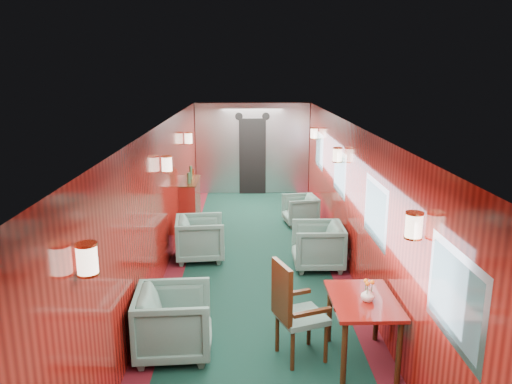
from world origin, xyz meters
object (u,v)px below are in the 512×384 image
dining_table (363,309)px  side_chair (293,307)px  armchair_left_near (174,322)px  credenza (190,203)px  armchair_left_far (200,238)px  armchair_right_near (318,246)px  armchair_right_far (300,210)px

dining_table → side_chair: bearing=174.9°
armchair_left_near → credenza: bearing=0.2°
side_chair → armchair_left_far: side_chair is taller
credenza → armchair_right_near: size_ratio=1.55×
armchair_left_near → armchair_right_far: armchair_left_near is taller
dining_table → armchair_right_far: (-0.14, 5.17, -0.33)m
credenza → armchair_right_near: (2.35, -2.25, -0.14)m
credenza → armchair_right_far: credenza is taller
armchair_left_near → armchair_left_far: armchair_left_near is taller
armchair_left_near → armchair_left_far: 2.99m
armchair_right_near → armchair_right_far: armchair_right_near is taller
dining_table → armchair_left_near: bearing=173.9°
armchair_right_near → armchair_right_far: size_ratio=1.20×
side_chair → armchair_right_far: size_ratio=1.71×
side_chair → armchair_left_far: (-1.32, 3.13, -0.26)m
armchair_left_near → armchair_right_far: (1.99, 4.97, -0.08)m
dining_table → credenza: size_ratio=0.80×
armchair_right_near → side_chair: bearing=-13.5°
dining_table → armchair_right_far: bearing=91.0°
side_chair → armchair_right_near: side_chair is taller
armchair_left_far → armchair_right_far: bearing=-50.3°
dining_table → armchair_right_far: 5.19m
dining_table → credenza: 5.59m
dining_table → armchair_left_near: size_ratio=1.19×
dining_table → credenza: (-2.46, 5.02, -0.13)m
armchair_left_far → armchair_right_far: size_ratio=1.20×
side_chair → armchair_right_near: (0.67, 2.71, -0.26)m
armchair_left_far → armchair_right_near: size_ratio=1.00×
armchair_right_near → dining_table: bearing=2.5°
credenza → side_chair: bearing=-71.2°
side_chair → credenza: credenza is taller
armchair_left_far → armchair_right_near: armchair_right_near is taller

